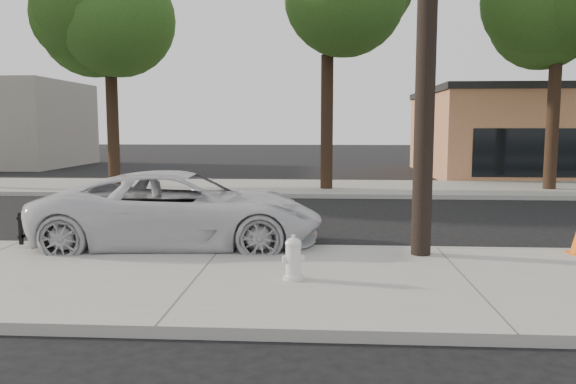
# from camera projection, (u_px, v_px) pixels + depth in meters

# --- Properties ---
(ground) EXTENTS (120.00, 120.00, 0.00)m
(ground) POSITION_uv_depth(u_px,v_px,m) (240.00, 232.00, 12.78)
(ground) COLOR black
(ground) RESTS_ON ground
(near_sidewalk) EXTENTS (90.00, 4.40, 0.15)m
(near_sidewalk) POSITION_uv_depth(u_px,v_px,m) (198.00, 280.00, 8.51)
(near_sidewalk) COLOR gray
(near_sidewalk) RESTS_ON ground
(far_sidewalk) EXTENTS (90.00, 5.00, 0.15)m
(far_sidewalk) POSITION_uv_depth(u_px,v_px,m) (273.00, 188.00, 21.19)
(far_sidewalk) COLOR gray
(far_sidewalk) RESTS_ON ground
(curb_near) EXTENTS (90.00, 0.12, 0.16)m
(curb_near) POSITION_uv_depth(u_px,v_px,m) (224.00, 248.00, 10.69)
(curb_near) COLOR #9E9B93
(curb_near) RESTS_ON ground
(tree_b) EXTENTS (4.34, 4.20, 8.45)m
(tree_b) POSITION_uv_depth(u_px,v_px,m) (113.00, 22.00, 20.41)
(tree_b) COLOR black
(tree_b) RESTS_ON far_sidewalk
(tree_d) EXTENTS (4.50, 4.35, 8.75)m
(tree_d) POSITION_uv_depth(u_px,v_px,m) (566.00, 10.00, 19.28)
(tree_d) COLOR black
(tree_d) RESTS_ON far_sidewalk
(police_cruiser) EXTENTS (5.64, 2.91, 1.52)m
(police_cruiser) POSITION_uv_depth(u_px,v_px,m) (182.00, 210.00, 10.96)
(police_cruiser) COLOR silver
(police_cruiser) RESTS_ON ground
(fire_hydrant) EXTENTS (0.33, 0.30, 0.62)m
(fire_hydrant) POSITION_uv_depth(u_px,v_px,m) (293.00, 259.00, 8.22)
(fire_hydrant) COLOR silver
(fire_hydrant) RESTS_ON near_sidewalk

